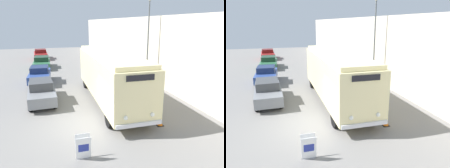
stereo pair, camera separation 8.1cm
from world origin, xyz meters
The scene contains 10 objects.
ground_plane centered at (0.00, 0.00, 0.00)m, with size 80.00×80.00×0.00m, color slate.
building_wall_right centered at (7.38, 10.00, 3.00)m, with size 0.30×60.00×6.01m.
vintage_bus centered at (2.06, 3.53, 1.98)m, with size 2.53×10.69×3.49m.
sign_board centered at (-0.84, -2.79, 0.50)m, with size 0.62×0.39×1.03m.
streetlamp centered at (6.26, 6.50, 4.76)m, with size 0.36×0.36×7.51m.
parked_car_near centered at (-2.61, 4.73, 0.79)m, with size 2.00×4.61×1.57m.
parked_car_mid centered at (-2.87, 10.14, 0.79)m, with size 2.01×4.23×1.54m.
parked_car_far centered at (-2.83, 17.39, 0.73)m, with size 2.01×4.77×1.43m.
parked_car_distant centered at (-3.14, 24.68, 0.75)m, with size 2.15×4.53×1.48m.
traffic_cone centered at (3.65, -0.96, 0.24)m, with size 0.36×0.36×0.49m.
Camera 2 is at (-1.83, -10.74, 5.45)m, focal length 35.00 mm.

